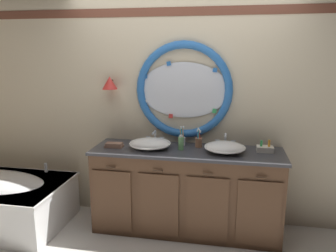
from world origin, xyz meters
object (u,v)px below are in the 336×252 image
Objects in this scene: sink_basin_left at (150,144)px; toiletry_basket at (265,149)px; soap_dispenser at (181,143)px; sink_basin_right at (225,147)px; toothbrush_holder_left at (182,140)px; folded_hand_towel at (114,145)px; toothbrush_holder_right at (199,142)px.

toiletry_basket reaches higher than sink_basin_left.
soap_dispenser is 0.99× the size of toiletry_basket.
toothbrush_holder_left is (-0.47, 0.19, -0.00)m from sink_basin_right.
folded_hand_towel is (-0.72, -0.05, -0.05)m from soap_dispenser.
toiletry_basket is (0.40, 0.11, -0.02)m from sink_basin_right.
soap_dispenser is (0.01, -0.17, 0.02)m from toothbrush_holder_left.
folded_hand_towel is at bearing -176.69° from sink_basin_left.
folded_hand_towel is (-0.70, -0.21, -0.03)m from toothbrush_holder_left.
sink_basin_right is (0.78, -0.00, 0.00)m from sink_basin_left.
toothbrush_holder_left reaches higher than soap_dispenser.
toothbrush_holder_right is at bearing 151.46° from sink_basin_right.
soap_dispenser is 0.72m from folded_hand_towel.
sink_basin_right is at bearing -2.89° from soap_dispenser.
toothbrush_holder_right is 1.28× the size of toiletry_basket.
toiletry_basket is (1.58, 0.13, 0.01)m from folded_hand_towel.
toothbrush_holder_left is 0.74m from folded_hand_towel.
sink_basin_left is 0.39m from folded_hand_towel.
soap_dispenser is at bearing 177.11° from sink_basin_right.
soap_dispenser is (0.33, 0.02, 0.02)m from sink_basin_left.
toiletry_basket reaches higher than folded_hand_towel.
sink_basin_right is 0.45m from soap_dispenser.
toiletry_basket is (0.86, 0.08, -0.04)m from soap_dispenser.
sink_basin_left is at bearing 180.00° from sink_basin_right.
toothbrush_holder_left is 1.28× the size of toiletry_basket.
toothbrush_holder_right is 0.22m from soap_dispenser.
soap_dispenser is at bearing -84.86° from toothbrush_holder_left.
soap_dispenser is at bearing 3.62° from folded_hand_towel.
sink_basin_right reaches higher than sink_basin_left.
sink_basin_left is at bearing -162.95° from toothbrush_holder_right.
sink_basin_right is 0.32m from toothbrush_holder_right.
toothbrush_holder_left is 1.30× the size of soap_dispenser.
sink_basin_left is 0.52m from toothbrush_holder_right.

